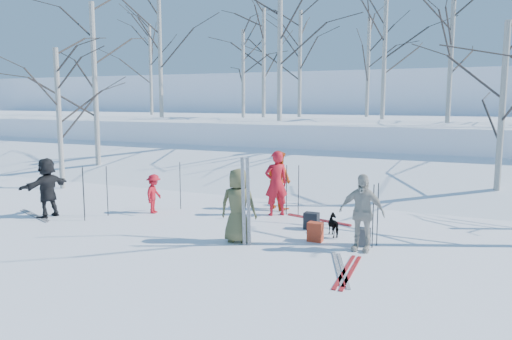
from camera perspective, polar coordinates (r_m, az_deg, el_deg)
The scene contains 40 objects.
ground at distance 11.56m, azimuth -3.13°, elevation -7.34°, with size 120.00×120.00×0.00m, color white.
snow_ramp at distance 17.88m, azimuth 7.38°, elevation -1.41°, with size 70.00×9.50×1.40m, color white.
snow_plateau at distance 27.43m, azimuth 13.66°, elevation 3.49°, with size 70.00×18.00×2.20m, color white.
far_hill at distance 48.15m, azimuth 18.56°, elevation 6.35°, with size 90.00×30.00×6.00m, color white.
skier_olive_center at distance 10.76m, azimuth -2.05°, elevation -4.08°, with size 0.79×0.51×1.61m, color brown.
skier_red_north at distance 13.24m, azimuth 2.32°, elevation -1.53°, with size 0.63×0.41×1.73m, color red.
skier_redor_behind at distance 14.04m, azimuth 2.60°, elevation -1.13°, with size 0.80×0.63×1.66m, color #C0430E.
skier_red_seated at distance 13.83m, azimuth -11.59°, elevation -2.67°, with size 0.69×0.40×1.07m, color red.
skier_cream_east at distance 10.37m, azimuth 11.98°, elevation -4.77°, with size 0.93×0.39×1.59m, color beige.
skier_grey_west at distance 14.14m, azimuth -22.76°, elevation -1.86°, with size 1.46×0.46×1.57m, color black.
dog at distance 11.50m, azimuth 9.03°, elevation -6.24°, with size 0.27×0.59×0.50m, color black.
upright_ski_left at distance 10.43m, azimuth -1.45°, elevation -3.66°, with size 0.07×0.02×1.90m, color silver.
upright_ski_right at distance 10.38m, azimuth -0.87°, elevation -3.71°, with size 0.07×0.02×1.90m, color silver.
ski_pair_a at distance 9.26m, azimuth 10.44°, elevation -11.36°, with size 0.33×1.91×0.02m, color maroon, non-canonical shape.
ski_pair_b at distance 14.56m, azimuth -23.96°, elevation -4.78°, with size 1.83×0.91×0.02m, color silver, non-canonical shape.
ski_pair_c at distance 12.97m, azimuth 7.15°, elevation -5.65°, with size 1.89×0.69×0.02m, color maroon, non-canonical shape.
ski_pair_d at distance 9.38m, azimuth 9.61°, elevation -11.08°, with size 0.84×1.85×0.02m, color silver, non-canonical shape.
ski_pole_a at distance 10.84m, azimuth 13.73°, elevation -4.95°, with size 0.02×0.02×1.34m, color black.
ski_pole_b at distance 10.64m, azimuth 13.23°, elevation -5.18°, with size 0.02×0.02×1.34m, color black.
ski_pole_c at distance 13.74m, azimuth -16.65°, elevation -2.33°, with size 0.02×0.02×1.34m, color black.
ski_pole_d at distance 14.16m, azimuth -8.66°, elevation -1.79°, with size 0.02×0.02×1.34m, color black.
ski_pole_e at distance 13.41m, azimuth -19.11°, elevation -2.70°, with size 0.02×0.02×1.34m, color black.
ski_pole_f at distance 13.38m, azimuth 4.88°, elevation -2.30°, with size 0.02×0.02×1.34m, color black.
ski_pole_g at distance 13.38m, azimuth 3.50°, elevation -2.29°, with size 0.02×0.02×1.34m, color black.
ski_pole_h at distance 13.78m, azimuth -19.10°, elevation -2.41°, with size 0.02×0.02×1.34m, color black.
backpack_red at distance 11.01m, azimuth 6.79°, elevation -7.04°, with size 0.32×0.22×0.42m, color #B3341B.
backpack_grey at distance 10.87m, azimuth 12.10°, elevation -7.48°, with size 0.30×0.20×0.38m, color #505257.
backpack_dark at distance 12.02m, azimuth 6.35°, elevation -5.80°, with size 0.34×0.24×0.40m, color black.
birch_plateau_b at distance 20.79m, azimuth 2.75°, elevation 14.59°, with size 5.13×5.13×6.48m, color silver, non-canonical shape.
birch_plateau_c at distance 29.57m, azimuth -11.95°, elevation 11.11°, with size 4.15×4.15×5.08m, color silver, non-canonical shape.
birch_plateau_d at distance 25.36m, azimuth -10.93°, elevation 13.63°, with size 5.36×5.36×6.80m, color silver, non-canonical shape.
birch_plateau_f at distance 22.94m, azimuth 14.47°, elevation 12.66°, with size 4.54×4.54×5.63m, color silver, non-canonical shape.
birch_plateau_g at distance 24.88m, azimuth 0.88°, elevation 12.08°, with size 4.27×4.27×5.24m, color silver, non-canonical shape.
birch_plateau_h at distance 24.63m, azimuth -1.48°, elevation 10.92°, with size 3.55×3.55×4.21m, color silver, non-canonical shape.
birch_plateau_i at distance 20.29m, azimuth 21.40°, elevation 12.35°, with size 4.21×4.21×5.16m, color silver, non-canonical shape.
birch_plateau_j at distance 26.14m, azimuth 12.68°, elevation 11.33°, with size 4.04×4.04×4.91m, color silver, non-canonical shape.
birch_plateau_k at distance 25.49m, azimuth 5.04°, elevation 11.94°, with size 4.26×4.26×5.23m, color silver, non-canonical shape.
birch_edge_a at distance 18.45m, azimuth -21.58°, elevation 5.42°, with size 3.96×3.96×4.81m, color silver, non-canonical shape.
birch_edge_d at distance 20.99m, azimuth -17.90°, elevation 8.61°, with size 5.38×5.38×6.83m, color silver, non-canonical shape.
birch_edge_e at distance 15.66m, azimuth 26.27°, elevation 5.56°, with size 4.26×4.26×5.22m, color silver, non-canonical shape.
Camera 1 is at (5.21, -9.85, 3.06)m, focal length 35.00 mm.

